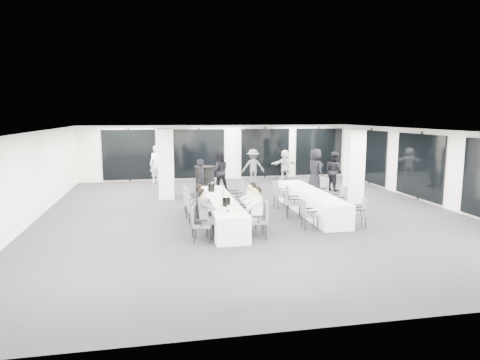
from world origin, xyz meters
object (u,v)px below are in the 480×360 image
at_px(banquet_table_main, 220,211).
at_px(ice_bucket_far, 211,188).
at_px(chair_main_right_near, 261,217).
at_px(standing_guest_b, 219,169).
at_px(chair_side_right_mid, 339,198).
at_px(chair_main_left_mid, 194,209).
at_px(chair_main_right_mid, 248,208).
at_px(banquet_table_side, 310,202).
at_px(chair_main_left_far, 190,198).
at_px(chair_main_left_second, 197,216).
at_px(chair_main_left_fourth, 192,202).
at_px(chair_side_left_near, 307,212).
at_px(standing_guest_h, 334,169).
at_px(chair_main_right_fourth, 243,201).
at_px(standing_guest_c, 253,164).
at_px(cocktail_table, 205,181).
at_px(chair_side_left_mid, 291,200).
at_px(chair_side_left_far, 279,193).
at_px(ice_bucket_near, 226,201).
at_px(chair_main_right_far, 237,194).
at_px(chair_side_right_near, 361,211).
at_px(chair_side_right_far, 321,189).
at_px(chair_main_left_near, 199,221).
at_px(standing_guest_f, 285,163).
at_px(chair_main_right_second, 255,211).
at_px(standing_guest_g, 157,162).

height_order(banquet_table_main, ice_bucket_far, ice_bucket_far).
bearing_deg(chair_main_right_near, standing_guest_b, 7.19).
bearing_deg(chair_side_right_mid, chair_main_left_mid, 97.73).
bearing_deg(banquet_table_main, chair_main_right_mid, -17.38).
distance_m(banquet_table_side, standing_guest_b, 5.36).
bearing_deg(chair_main_left_far, chair_main_left_second, -10.39).
bearing_deg(chair_main_left_fourth, chair_side_left_near, 50.14).
bearing_deg(chair_side_left_near, standing_guest_h, 154.29).
height_order(chair_main_right_fourth, standing_guest_c, standing_guest_c).
bearing_deg(ice_bucket_far, chair_side_right_mid, -14.56).
bearing_deg(standing_guest_c, banquet_table_side, 103.32).
relative_size(chair_main_left_fourth, chair_main_left_far, 1.08).
distance_m(cocktail_table, chair_side_left_mid, 4.91).
xyz_separation_m(chair_main_right_mid, chair_main_right_fourth, (0.01, 0.78, 0.06)).
height_order(chair_side_left_far, ice_bucket_near, ice_bucket_near).
bearing_deg(chair_side_left_near, chair_main_right_mid, -117.48).
relative_size(banquet_table_main, chair_main_right_far, 4.83).
relative_size(chair_side_left_near, standing_guest_h, 0.44).
xyz_separation_m(chair_side_left_near, chair_side_right_near, (1.65, -0.09, -0.01)).
relative_size(chair_main_left_second, chair_side_left_mid, 0.96).
bearing_deg(chair_side_right_far, chair_main_left_near, 117.74).
xyz_separation_m(chair_main_left_fourth, chair_side_left_near, (3.25, -1.73, -0.09)).
relative_size(standing_guest_c, standing_guest_f, 1.08).
bearing_deg(chair_side_left_near, chair_side_right_near, 90.89).
bearing_deg(cocktail_table, chair_main_right_far, -75.05).
distance_m(banquet_table_main, chair_main_left_fourth, 1.00).
distance_m(cocktail_table, chair_main_right_second, 5.83).
bearing_deg(chair_side_right_far, banquet_table_side, 133.90).
height_order(chair_main_left_mid, chair_main_right_second, chair_main_right_second).
distance_m(banquet_table_main, chair_side_right_near, 4.27).
bearing_deg(chair_main_left_mid, cocktail_table, 166.45).
bearing_deg(chair_side_left_mid, chair_main_left_mid, -67.29).
bearing_deg(chair_main_right_near, banquet_table_main, 30.75).
height_order(chair_main_right_far, standing_guest_h, standing_guest_h).
bearing_deg(chair_main_right_fourth, chair_main_right_far, 13.70).
distance_m(chair_side_left_far, chair_side_right_near, 3.43).
distance_m(cocktail_table, chair_side_right_mid, 5.90).
bearing_deg(standing_guest_f, banquet_table_main, 46.73).
xyz_separation_m(chair_main_right_near, chair_side_left_near, (1.57, 0.65, -0.09)).
bearing_deg(chair_main_right_near, banquet_table_side, -35.50).
relative_size(chair_main_right_second, chair_side_right_far, 1.01).
height_order(chair_main_right_far, ice_bucket_far, chair_main_right_far).
xyz_separation_m(chair_main_right_far, standing_guest_c, (1.88, 5.80, 0.35)).
height_order(chair_main_left_near, chair_side_left_near, chair_main_left_near).
bearing_deg(chair_side_left_near, chair_main_right_far, -146.84).
relative_size(chair_side_right_near, standing_guest_f, 0.49).
distance_m(banquet_table_side, standing_guest_g, 9.13).
height_order(standing_guest_h, ice_bucket_near, standing_guest_h).
xyz_separation_m(chair_main_left_fourth, ice_bucket_near, (0.87, -1.54, 0.30)).
distance_m(chair_side_right_mid, ice_bucket_far, 4.32).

